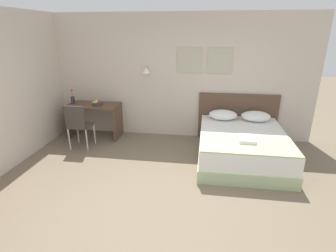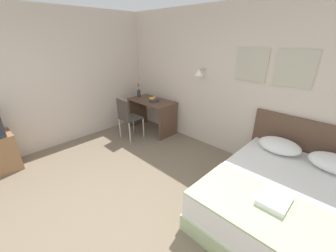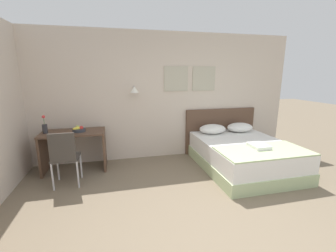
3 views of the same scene
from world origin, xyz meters
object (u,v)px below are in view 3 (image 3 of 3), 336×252
(pillow_right, at_px, (240,127))
(throw_blanket, at_px, (263,151))
(pillow_left, at_px, (213,129))
(flower_vase, at_px, (45,127))
(fruit_bowl, at_px, (79,129))
(desk, at_px, (74,144))
(desk_chair, at_px, (64,155))
(bed, at_px, (243,155))
(headboard, at_px, (220,130))
(folded_towel_near_foot, at_px, (259,146))

(pillow_right, bearing_deg, throw_blanket, -104.39)
(pillow_left, distance_m, flower_vase, 3.29)
(throw_blanket, relative_size, fruit_bowl, 6.66)
(desk, distance_m, fruit_bowl, 0.30)
(desk_chair, distance_m, flower_vase, 0.86)
(fruit_bowl, bearing_deg, flower_vase, 178.02)
(pillow_left, xyz_separation_m, pillow_right, (0.66, 0.00, 0.00))
(bed, height_order, flower_vase, flower_vase)
(headboard, relative_size, pillow_left, 2.89)
(folded_towel_near_foot, distance_m, desk, 3.35)
(pillow_right, distance_m, desk, 3.48)
(bed, xyz_separation_m, fruit_bowl, (-3.04, 0.67, 0.53))
(bed, relative_size, headboard, 1.17)
(folded_towel_near_foot, bearing_deg, flower_vase, 162.76)
(desk, bearing_deg, desk_chair, -93.59)
(pillow_right, relative_size, folded_towel_near_foot, 1.70)
(headboard, distance_m, pillow_left, 0.46)
(throw_blanket, bearing_deg, bed, 90.00)
(headboard, bearing_deg, fruit_bowl, -173.60)
(folded_towel_near_foot, bearing_deg, bed, 90.59)
(headboard, bearing_deg, pillow_right, -41.70)
(desk, bearing_deg, pillow_right, 0.36)
(throw_blanket, bearing_deg, folded_towel_near_foot, 88.14)
(pillow_right, xyz_separation_m, fruit_bowl, (-3.37, -0.05, 0.16))
(throw_blanket, height_order, desk, desk)
(pillow_right, relative_size, fruit_bowl, 2.56)
(pillow_right, bearing_deg, headboard, 138.30)
(throw_blanket, height_order, fruit_bowl, fruit_bowl)
(fruit_bowl, bearing_deg, pillow_right, 0.80)
(pillow_left, xyz_separation_m, fruit_bowl, (-2.71, -0.05, 0.16))
(bed, relative_size, pillow_right, 3.38)
(fruit_bowl, bearing_deg, throw_blanket, -22.20)
(pillow_right, relative_size, throw_blanket, 0.38)
(pillow_right, height_order, throw_blanket, pillow_right)
(headboard, bearing_deg, bed, -90.00)
(fruit_bowl, height_order, flower_vase, flower_vase)
(bed, xyz_separation_m, flower_vase, (-3.61, 0.69, 0.60))
(headboard, distance_m, throw_blanket, 1.58)
(pillow_right, relative_size, desk, 0.51)
(bed, height_order, pillow_right, pillow_right)
(desk, xyz_separation_m, flower_vase, (-0.46, -0.01, 0.34))
(headboard, xyz_separation_m, throw_blanket, (0.00, -1.58, 0.04))
(flower_vase, bearing_deg, pillow_right, 0.39)
(throw_blanket, xyz_separation_m, flower_vase, (-3.61, 1.26, 0.32))
(pillow_left, bearing_deg, desk, -179.56)
(folded_towel_near_foot, xyz_separation_m, flower_vase, (-3.62, 1.12, 0.27))
(desk_chair, bearing_deg, desk, 86.41)
(desk, bearing_deg, bed, -12.46)
(throw_blanket, height_order, flower_vase, flower_vase)
(folded_towel_near_foot, xyz_separation_m, desk, (-3.15, 1.13, -0.07))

